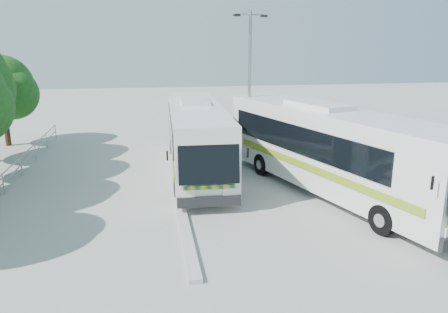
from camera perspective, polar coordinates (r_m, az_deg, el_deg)
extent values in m
plane|color=#A0A09B|center=(18.62, 1.36, -6.29)|extent=(100.00, 100.00, 0.00)
cube|color=#B2B2AD|center=(20.19, -6.19, -4.45)|extent=(0.40, 16.00, 0.15)
cylinder|color=gray|center=(22.78, -26.32, -1.40)|extent=(0.06, 22.00, 0.06)
cylinder|color=gray|center=(22.88, -26.21, -2.36)|extent=(0.06, 22.00, 0.06)
cylinder|color=gray|center=(32.33, -21.46, 2.69)|extent=(0.06, 0.06, 1.00)
cylinder|color=#382314|center=(32.17, -26.57, 3.71)|extent=(0.36, 0.36, 2.77)
sphere|color=#1B3D10|center=(31.85, -27.09, 8.16)|extent=(4.03, 4.03, 4.03)
sphere|color=#1B3D10|center=(31.20, -25.92, 7.37)|extent=(3.28, 3.28, 3.28)
cube|color=silver|center=(22.97, -3.64, 2.80)|extent=(3.00, 12.50, 3.16)
cube|color=black|center=(16.83, -2.01, -0.26)|extent=(2.40, 0.55, 2.01)
cube|color=black|center=(23.45, -6.98, 3.94)|extent=(0.38, 9.93, 1.14)
cube|color=black|center=(23.63, -0.59, 4.13)|extent=(0.38, 9.93, 1.14)
cube|color=#0B532B|center=(22.74, -6.87, 1.07)|extent=(0.39, 10.76, 0.29)
cylinder|color=black|center=(19.39, -6.09, -3.88)|extent=(0.34, 1.04, 1.04)
cylinder|color=black|center=(19.59, 0.77, -3.60)|extent=(0.34, 1.04, 1.04)
cylinder|color=black|center=(26.66, -6.69, 1.28)|extent=(0.34, 1.04, 1.04)
cylinder|color=black|center=(26.81, -1.68, 1.45)|extent=(0.34, 1.04, 1.04)
cube|color=silver|center=(20.01, 13.90, 1.03)|extent=(6.61, 13.59, 3.40)
cube|color=black|center=(19.56, 9.55, 2.21)|extent=(3.21, 10.23, 1.23)
cube|color=black|center=(21.34, 15.69, 2.90)|extent=(3.21, 10.23, 1.23)
cube|color=#0D5C1F|center=(19.04, 11.19, -1.50)|extent=(3.45, 11.08, 0.31)
cylinder|color=black|center=(16.67, 20.04, -7.76)|extent=(0.65, 1.16, 1.11)
cylinder|color=black|center=(18.51, 25.42, -6.08)|extent=(0.65, 1.16, 1.11)
cylinder|color=black|center=(22.61, 4.98, -1.03)|extent=(0.65, 1.16, 1.11)
cylinder|color=black|center=(24.00, 10.09, -0.27)|extent=(0.65, 1.16, 1.11)
cylinder|color=#919499|center=(24.00, 3.34, 8.63)|extent=(0.21, 0.21, 8.27)
cylinder|color=#919499|center=(23.91, 3.48, 18.03)|extent=(1.60, 0.59, 0.08)
cube|color=black|center=(23.49, 1.67, 17.98)|extent=(0.40, 0.29, 0.12)
cube|color=black|center=(24.34, 5.23, 17.81)|extent=(0.40, 0.29, 0.12)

